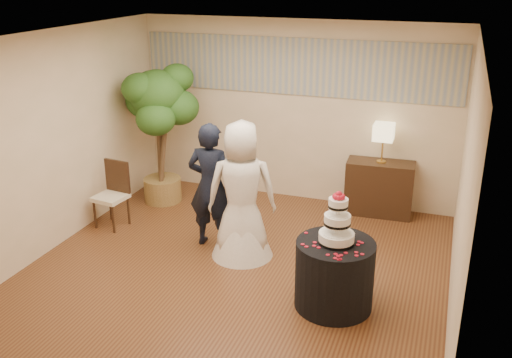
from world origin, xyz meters
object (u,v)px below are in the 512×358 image
at_px(cake_table, 334,275).
at_px(console, 379,188).
at_px(ficus_tree, 159,134).
at_px(wedding_cake, 338,217).
at_px(side_chair, 110,196).
at_px(bride, 242,191).
at_px(groom, 211,186).
at_px(table_lamp, 383,143).

distance_m(cake_table, console, 2.68).
bearing_deg(console, ficus_tree, -172.15).
xyz_separation_m(wedding_cake, console, (0.10, 2.68, -0.66)).
bearing_deg(side_chair, ficus_tree, 85.43).
height_order(bride, side_chair, bride).
bearing_deg(bride, side_chair, -24.63).
bearing_deg(bride, wedding_cake, 131.36).
bearing_deg(groom, side_chair, -3.33).
bearing_deg(wedding_cake, ficus_tree, 147.38).
distance_m(wedding_cake, side_chair, 3.61).
xyz_separation_m(bride, wedding_cake, (1.36, -0.76, 0.17)).
xyz_separation_m(console, table_lamp, (0.00, 0.00, 0.70)).
relative_size(bride, wedding_cake, 3.02).
bearing_deg(side_chair, bride, 2.28).
bearing_deg(groom, console, -139.67).
xyz_separation_m(bride, console, (1.46, 1.91, -0.48)).
distance_m(groom, bride, 0.51).
height_order(groom, ficus_tree, ficus_tree).
distance_m(groom, console, 2.67).
height_order(groom, bride, bride).
xyz_separation_m(bride, ficus_tree, (-1.84, 1.28, 0.21)).
distance_m(bride, table_lamp, 2.42).
xyz_separation_m(groom, console, (1.95, 1.76, -0.43)).
height_order(groom, console, groom).
distance_m(groom, wedding_cake, 2.08).
bearing_deg(side_chair, console, 33.58).
height_order(cake_table, table_lamp, table_lamp).
bearing_deg(ficus_tree, bride, -34.93).
bearing_deg(bride, ficus_tree, -54.26).
height_order(groom, side_chair, groom).
distance_m(cake_table, ficus_tree, 3.86).
height_order(groom, cake_table, groom).
relative_size(table_lamp, ficus_tree, 0.26).
xyz_separation_m(groom, wedding_cake, (1.85, -0.91, 0.22)).
bearing_deg(ficus_tree, console, 10.86).
bearing_deg(groom, table_lamp, -139.67).
bearing_deg(table_lamp, groom, -137.88).
bearing_deg(cake_table, groom, 153.71).
relative_size(cake_table, side_chair, 0.91).
xyz_separation_m(console, ficus_tree, (-3.30, -0.63, 0.69)).
xyz_separation_m(groom, ficus_tree, (-1.35, 1.13, 0.26)).
height_order(bride, cake_table, bride).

